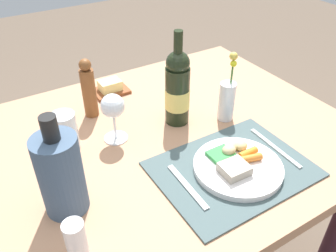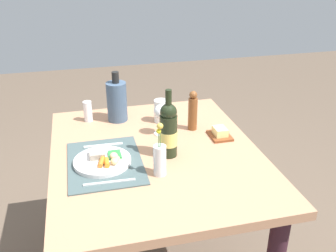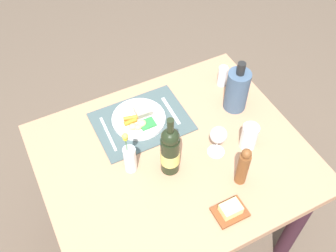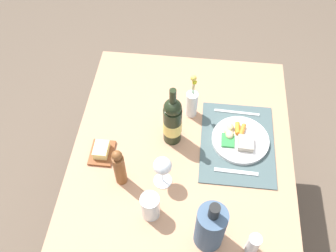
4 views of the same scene
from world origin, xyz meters
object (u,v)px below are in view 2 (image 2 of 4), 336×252
object	(u,v)px
cooler_bottle	(117,101)
water_tumbler	(161,112)
dining_table	(156,174)
dinner_plate	(103,160)
knife	(109,182)
wine_glass	(161,113)
butter_dish	(220,133)
fork	(103,145)
flower_vase	(160,158)
salt_shaker	(88,111)
wine_bottle	(168,130)
pepper_mill	(193,111)

from	to	relation	value
cooler_bottle	water_tumbler	size ratio (longest dim) A/B	2.21
dining_table	dinner_plate	world-z (taller)	dinner_plate
knife	water_tumbler	size ratio (longest dim) A/B	1.69
knife	wine_glass	size ratio (longest dim) A/B	1.31
knife	butter_dish	bearing A→B (deg)	118.21
fork	flower_vase	bearing A→B (deg)	36.58
dinner_plate	wine_glass	bearing A→B (deg)	126.22
fork	water_tumbler	size ratio (longest dim) A/B	1.48
water_tumbler	butter_dish	bearing A→B (deg)	44.71
flower_vase	cooler_bottle	bearing A→B (deg)	-170.05
fork	salt_shaker	world-z (taller)	salt_shaker
dinner_plate	water_tumbler	xyz separation A→B (m)	(-0.37, 0.34, 0.03)
salt_shaker	wine_bottle	size ratio (longest dim) A/B	0.35
wine_bottle	knife	bearing A→B (deg)	-59.33
dinner_plate	salt_shaker	xyz separation A→B (m)	(-0.48, -0.04, 0.04)
knife	wine_bottle	size ratio (longest dim) A/B	0.66
wine_glass	wine_bottle	world-z (taller)	wine_bottle
wine_glass	pepper_mill	bearing A→B (deg)	94.57
wine_glass	salt_shaker	world-z (taller)	wine_glass
dinner_plate	water_tumbler	world-z (taller)	water_tumbler
wine_glass	water_tumbler	distance (m)	0.16
fork	butter_dish	size ratio (longest dim) A/B	1.41
cooler_bottle	salt_shaker	bearing A→B (deg)	-99.37
knife	pepper_mill	xyz separation A→B (m)	(-0.40, 0.47, 0.09)
wine_glass	salt_shaker	xyz separation A→B (m)	(-0.25, -0.35, -0.06)
fork	flower_vase	size ratio (longest dim) A/B	0.76
cooler_bottle	pepper_mill	size ratio (longest dim) A/B	1.30
knife	flower_vase	distance (m)	0.23
pepper_mill	butter_dish	size ratio (longest dim) A/B	1.62
wine_glass	salt_shaker	bearing A→B (deg)	-125.09
fork	wine_bottle	world-z (taller)	wine_bottle
butter_dish	dinner_plate	bearing A→B (deg)	-78.01
flower_vase	butter_dish	bearing A→B (deg)	125.67
dining_table	fork	bearing A→B (deg)	-114.02
fork	flower_vase	distance (m)	0.37
flower_vase	water_tumbler	distance (m)	0.53
dinner_plate	dining_table	bearing A→B (deg)	102.79
pepper_mill	water_tumbler	bearing A→B (deg)	-133.47
fork	wine_glass	bearing A→B (deg)	104.70
pepper_mill	cooler_bottle	bearing A→B (deg)	-119.75
fork	water_tumbler	bearing A→B (deg)	124.55
dinner_plate	fork	size ratio (longest dim) A/B	1.37
fork	butter_dish	bearing A→B (deg)	88.14
butter_dish	wine_bottle	xyz separation A→B (m)	(0.11, -0.29, 0.11)
flower_vase	water_tumbler	size ratio (longest dim) A/B	1.95
cooler_bottle	salt_shaker	world-z (taller)	cooler_bottle
dining_table	salt_shaker	xyz separation A→B (m)	(-0.42, -0.28, 0.18)
fork	butter_dish	world-z (taller)	butter_dish
flower_vase	salt_shaker	bearing A→B (deg)	-157.05
dining_table	cooler_bottle	distance (m)	0.48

